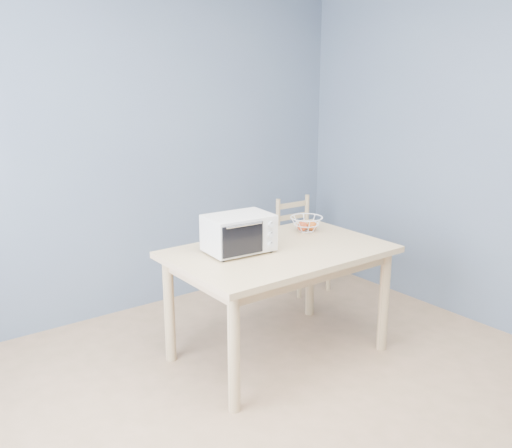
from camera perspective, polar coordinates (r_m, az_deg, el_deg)
room at (r=2.60m, az=7.78°, el=2.36°), size 4.01×4.51×2.61m
dining_table at (r=3.73m, az=2.33°, el=-4.00°), size 1.40×0.90×0.75m
toaster_oven at (r=3.59m, az=-1.95°, el=-0.92°), size 0.44×0.33×0.24m
fruit_basket at (r=4.11m, az=5.02°, el=0.01°), size 0.29×0.29×0.11m
dining_chair at (r=5.02m, az=4.48°, el=-2.05°), size 0.39×0.39×0.80m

